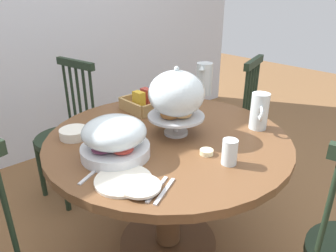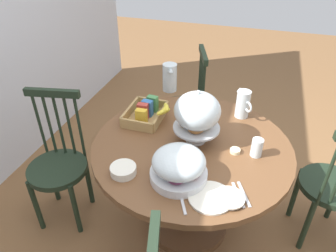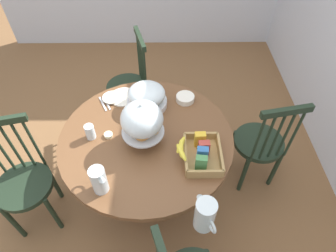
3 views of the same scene
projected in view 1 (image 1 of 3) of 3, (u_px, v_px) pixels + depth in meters
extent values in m
cube|color=silver|center=(27.00, 4.00, 2.43)|extent=(4.80, 0.06, 2.60)
cylinder|color=brown|center=(168.00, 139.00, 1.56)|extent=(1.20, 1.20, 0.04)
cylinder|color=brown|center=(168.00, 194.00, 1.70)|extent=(0.14, 0.14, 0.63)
cylinder|color=brown|center=(168.00, 243.00, 1.84)|extent=(0.56, 0.56, 0.06)
cylinder|color=#1E2D1E|center=(226.00, 125.00, 2.39)|extent=(0.40, 0.40, 0.04)
cylinder|color=#1E2D1E|center=(214.00, 140.00, 2.65)|extent=(0.04, 0.04, 0.45)
cylinder|color=#1E2D1E|center=(201.00, 154.00, 2.43)|extent=(0.04, 0.04, 0.45)
cylinder|color=#1E2D1E|center=(246.00, 148.00, 2.53)|extent=(0.04, 0.04, 0.45)
cylinder|color=#1E2D1E|center=(235.00, 163.00, 2.30)|extent=(0.04, 0.04, 0.45)
cylinder|color=#1E2D1E|center=(255.00, 94.00, 2.33)|extent=(0.02, 0.02, 0.48)
cylinder|color=#1E2D1E|center=(253.00, 96.00, 2.27)|extent=(0.02, 0.02, 0.48)
cylinder|color=#1E2D1E|center=(250.00, 99.00, 2.22)|extent=(0.02, 0.02, 0.48)
cylinder|color=#1E2D1E|center=(247.00, 102.00, 2.16)|extent=(0.02, 0.02, 0.48)
cylinder|color=#1E2D1E|center=(244.00, 105.00, 2.11)|extent=(0.02, 0.02, 0.48)
cube|color=#1E2D1E|center=(254.00, 62.00, 2.11)|extent=(0.35, 0.15, 0.05)
cylinder|color=#1E2D1E|center=(65.00, 139.00, 2.17)|extent=(0.40, 0.40, 0.04)
cylinder|color=#1E2D1E|center=(41.00, 169.00, 2.24)|extent=(0.04, 0.04, 0.45)
cylinder|color=#1E2D1E|center=(65.00, 182.00, 2.08)|extent=(0.04, 0.04, 0.45)
cylinder|color=#1E2D1E|center=(73.00, 154.00, 2.44)|extent=(0.04, 0.04, 0.45)
cylinder|color=#1E2D1E|center=(97.00, 165.00, 2.29)|extent=(0.04, 0.04, 0.45)
cylinder|color=#1E2D1E|center=(67.00, 97.00, 2.27)|extent=(0.02, 0.02, 0.48)
cylinder|color=#1E2D1E|center=(73.00, 98.00, 2.23)|extent=(0.02, 0.02, 0.48)
cylinder|color=#1E2D1E|center=(80.00, 100.00, 2.19)|extent=(0.02, 0.02, 0.48)
cylinder|color=#1E2D1E|center=(86.00, 102.00, 2.15)|extent=(0.02, 0.02, 0.48)
cylinder|color=#1E2D1E|center=(93.00, 104.00, 2.11)|extent=(0.02, 0.02, 0.48)
cube|color=#1E2D1E|center=(75.00, 64.00, 2.08)|extent=(0.10, 0.36, 0.05)
cylinder|color=#1E2D1E|center=(8.00, 217.00, 1.07)|extent=(0.02, 0.02, 0.48)
cylinder|color=#1E2D1E|center=(325.00, 220.00, 1.06)|extent=(0.02, 0.02, 0.48)
cylinder|color=silver|center=(176.00, 132.00, 1.57)|extent=(0.12, 0.12, 0.02)
cylinder|color=silver|center=(176.00, 126.00, 1.55)|extent=(0.03, 0.03, 0.09)
cylinder|color=silver|center=(176.00, 116.00, 1.53)|extent=(0.28, 0.28, 0.01)
torus|color=#B27033|center=(184.00, 109.00, 1.55)|extent=(0.10, 0.10, 0.03)
torus|color=#D19347|center=(169.00, 108.00, 1.57)|extent=(0.10, 0.10, 0.03)
torus|color=#935628|center=(170.00, 114.00, 1.49)|extent=(0.10, 0.10, 0.03)
torus|color=tan|center=(182.00, 113.00, 1.50)|extent=(0.10, 0.10, 0.03)
ellipsoid|color=silver|center=(176.00, 93.00, 1.48)|extent=(0.27, 0.27, 0.22)
sphere|color=silver|center=(177.00, 69.00, 1.44)|extent=(0.02, 0.02, 0.02)
cylinder|color=silver|center=(116.00, 151.00, 1.35)|extent=(0.30, 0.30, 0.05)
ellipsoid|color=beige|center=(128.00, 138.00, 1.38)|extent=(0.09, 0.09, 0.03)
ellipsoid|color=#8CBF59|center=(107.00, 138.00, 1.39)|extent=(0.09, 0.09, 0.03)
ellipsoid|color=#6B2D4C|center=(102.00, 149.00, 1.29)|extent=(0.09, 0.09, 0.03)
ellipsoid|color=#CC3D33|center=(123.00, 149.00, 1.29)|extent=(0.09, 0.09, 0.03)
ellipsoid|color=silver|center=(114.00, 132.00, 1.32)|extent=(0.28, 0.28, 0.13)
cylinder|color=silver|center=(259.00, 111.00, 1.60)|extent=(0.09, 0.09, 0.19)
cylinder|color=orange|center=(259.00, 116.00, 1.61)|extent=(0.08, 0.08, 0.13)
cone|color=silver|center=(260.00, 93.00, 1.61)|extent=(0.05, 0.05, 0.03)
torus|color=silver|center=(261.00, 114.00, 1.54)|extent=(0.07, 0.06, 0.07)
cylinder|color=silver|center=(204.00, 79.00, 2.12)|extent=(0.11, 0.11, 0.21)
cylinder|color=white|center=(204.00, 83.00, 2.13)|extent=(0.10, 0.10, 0.15)
cone|color=silver|center=(202.00, 68.00, 2.03)|extent=(0.05, 0.05, 0.03)
torus|color=silver|center=(208.00, 75.00, 2.17)|extent=(0.07, 0.04, 0.07)
cube|color=tan|center=(151.00, 106.00, 1.92)|extent=(0.30, 0.22, 0.01)
cube|color=tan|center=(162.00, 106.00, 1.83)|extent=(0.30, 0.02, 0.07)
cube|color=tan|center=(140.00, 98.00, 1.98)|extent=(0.30, 0.02, 0.07)
cube|color=tan|center=(130.00, 108.00, 1.81)|extent=(0.02, 0.22, 0.07)
cube|color=tan|center=(169.00, 97.00, 2.00)|extent=(0.02, 0.22, 0.07)
cube|color=gold|center=(139.00, 101.00, 1.83)|extent=(0.05, 0.07, 0.11)
cube|color=#B23D33|center=(147.00, 97.00, 1.88)|extent=(0.05, 0.07, 0.11)
cube|color=#336BAD|center=(154.00, 96.00, 1.90)|extent=(0.05, 0.07, 0.11)
cube|color=#47894C|center=(164.00, 95.00, 1.93)|extent=(0.05, 0.08, 0.11)
ellipsoid|color=yellow|center=(162.00, 99.00, 1.77)|extent=(0.14, 0.08, 0.05)
ellipsoid|color=yellow|center=(166.00, 98.00, 1.79)|extent=(0.13, 0.03, 0.05)
ellipsoid|color=yellow|center=(169.00, 97.00, 1.80)|extent=(0.14, 0.08, 0.05)
cylinder|color=white|center=(123.00, 180.00, 1.18)|extent=(0.22, 0.22, 0.01)
cylinder|color=white|center=(141.00, 186.00, 1.13)|extent=(0.15, 0.15, 0.01)
cylinder|color=white|center=(74.00, 133.00, 1.52)|extent=(0.14, 0.14, 0.04)
cylinder|color=silver|center=(230.00, 152.00, 1.28)|extent=(0.06, 0.06, 0.11)
cylinder|color=beige|center=(207.00, 152.00, 1.37)|extent=(0.06, 0.06, 0.02)
cube|color=silver|center=(157.00, 189.00, 1.13)|extent=(0.16, 0.09, 0.01)
cube|color=silver|center=(165.00, 191.00, 1.12)|extent=(0.16, 0.09, 0.01)
cube|color=silver|center=(93.00, 173.00, 1.23)|extent=(0.16, 0.09, 0.01)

